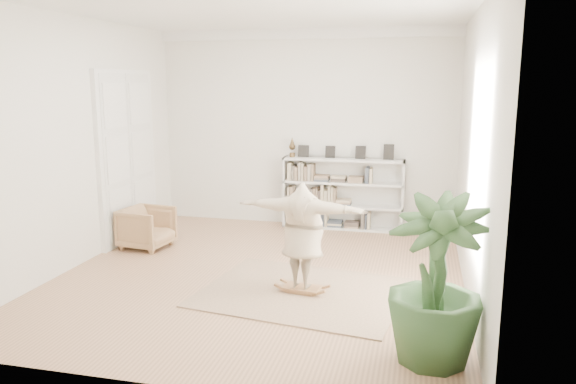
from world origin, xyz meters
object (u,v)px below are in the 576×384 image
object	(u,v)px
houseplant	(435,281)
rocker_board	(302,288)
person	(303,233)
armchair	(147,228)
bookshelf	(342,195)

from	to	relation	value
houseplant	rocker_board	bearing A→B (deg)	137.69
person	armchair	bearing A→B (deg)	-17.45
bookshelf	armchair	bearing A→B (deg)	-145.98
armchair	rocker_board	world-z (taller)	armchair
armchair	person	size ratio (longest dim) A/B	0.44
person	rocker_board	bearing A→B (deg)	-0.00
bookshelf	rocker_board	world-z (taller)	bookshelf
houseplant	person	bearing A→B (deg)	137.69
bookshelf	armchair	xyz separation A→B (m)	(-2.92, -1.97, -0.30)
bookshelf	armchair	distance (m)	3.53
armchair	rocker_board	distance (m)	3.20
armchair	rocker_board	size ratio (longest dim) A/B	1.46
rocker_board	houseplant	xyz separation A→B (m)	(1.59, -1.45, 0.76)
rocker_board	houseplant	bearing A→B (deg)	-34.35
rocker_board	person	size ratio (longest dim) A/B	0.30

